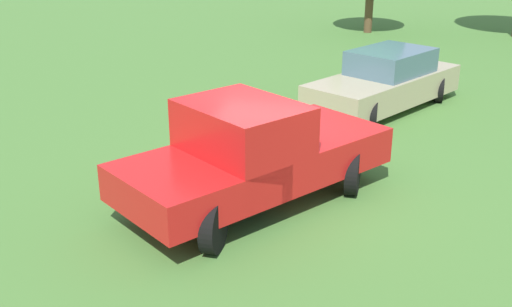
{
  "coord_description": "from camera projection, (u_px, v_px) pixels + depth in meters",
  "views": [
    {
      "loc": [
        9.69,
        2.08,
        4.61
      ],
      "look_at": [
        0.52,
        -0.26,
        0.9
      ],
      "focal_mm": 42.62,
      "sensor_mm": 36.0,
      "label": 1
    }
  ],
  "objects": [
    {
      "name": "traffic_cone",
      "position": [
        227.0,
        116.0,
        14.07
      ],
      "size": [
        0.32,
        0.32,
        0.55
      ],
      "primitive_type": "cone",
      "color": "orange",
      "rests_on": "ground_plane"
    },
    {
      "name": "sedan_near",
      "position": [
        386.0,
        82.0,
        15.39
      ],
      "size": [
        4.91,
        3.83,
        1.49
      ],
      "rotation": [
        0.0,
        0.0,
        5.76
      ],
      "color": "black",
      "rests_on": "ground_plane"
    },
    {
      "name": "pickup_truck",
      "position": [
        250.0,
        152.0,
        10.07
      ],
      "size": [
        5.05,
        4.36,
        1.83
      ],
      "rotation": [
        0.0,
        0.0,
        2.53
      ],
      "color": "black",
      "rests_on": "ground_plane"
    },
    {
      "name": "ground_plane",
      "position": [
        277.0,
        191.0,
        10.9
      ],
      "size": [
        80.0,
        80.0,
        0.0
      ],
      "primitive_type": "plane",
      "color": "#477533"
    }
  ]
}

